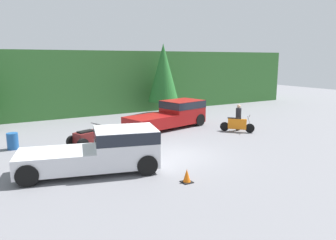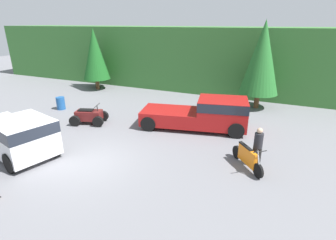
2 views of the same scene
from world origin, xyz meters
name	(u,v)px [view 1 (image 1 of 2)]	position (x,y,z in m)	size (l,w,h in m)	color
ground_plane	(172,155)	(0.00, 0.00, 0.00)	(80.00, 80.00, 0.00)	slate
hillside_backdrop	(81,82)	(0.00, 16.00, 2.71)	(44.00, 6.00, 5.43)	#387033
tree_mid_right	(163,73)	(5.82, 11.23, 3.55)	(2.65, 2.65, 6.03)	brown
pickup_truck_red	(173,114)	(3.54, 5.86, 0.97)	(6.27, 3.38, 1.82)	maroon
pickup_truck_second	(104,149)	(-3.73, -0.56, 0.97)	(6.10, 3.55, 1.82)	silver
dirt_bike	(237,125)	(6.43, 2.40, 0.47)	(1.52, 1.79, 1.14)	black
quad_atv	(88,138)	(-3.11, 3.83, 0.47)	(2.33, 1.82, 1.18)	black
rider_person	(238,116)	(6.77, 2.69, 0.95)	(0.47, 0.47, 1.76)	black
traffic_cone	(187,176)	(-1.41, -3.44, 0.25)	(0.42, 0.42, 0.55)	black
steel_barrel	(13,141)	(-6.79, 5.22, 0.44)	(0.58, 0.58, 0.88)	#1E5193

